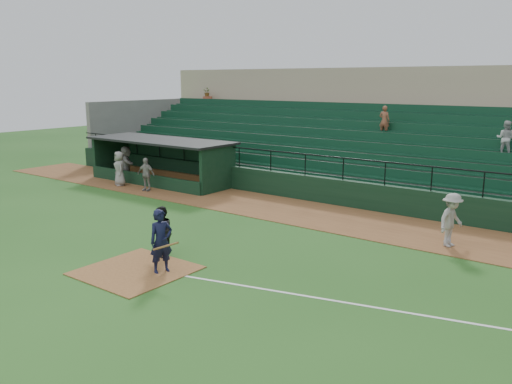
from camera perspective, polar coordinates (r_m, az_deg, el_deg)
The scene contains 12 objects.
ground at distance 16.87m, azimuth -10.35°, elevation -7.52°, with size 90.00×90.00×0.00m, color #24561B.
warning_track at distance 22.79m, azimuth 4.54°, elevation -2.14°, with size 40.00×4.00×0.03m, color brown.
home_plate_dirt at distance 16.26m, azimuth -12.97°, elevation -8.35°, with size 3.00×3.00×0.03m, color brown.
foul_line at distance 13.67m, azimuth 17.93°, elevation -12.73°, with size 18.00×0.09×0.01m, color white.
stadium_structure at distance 29.77m, azimuth 13.44°, elevation 5.41°, with size 38.00×13.08×6.40m.
dugout at distance 29.87m, azimuth -9.75°, elevation 3.71°, with size 8.90×3.20×2.42m.
batter_at_plate at distance 15.68m, azimuth -10.32°, elevation -5.33°, with size 1.13×0.82×1.93m.
umpire at distance 17.07m, azimuth -10.26°, elevation -4.33°, with size 0.81×0.63×1.67m, color black.
runner at distance 18.96m, azimuth 20.56°, elevation -2.88°, with size 1.20×0.69×1.86m, color #9D9893.
dugout_player_a at distance 27.36m, azimuth -11.93°, elevation 1.90°, with size 1.00×0.42×1.71m, color gray.
dugout_player_b at distance 29.05m, azimuth -14.69°, elevation 2.50°, with size 0.90×0.59×1.85m, color gray.
dugout_player_c at distance 30.52m, azimuth -13.99°, elevation 3.07°, with size 1.80×0.57×1.94m, color gray.
Camera 1 is at (11.80, -10.68, 5.61)m, focal length 36.63 mm.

